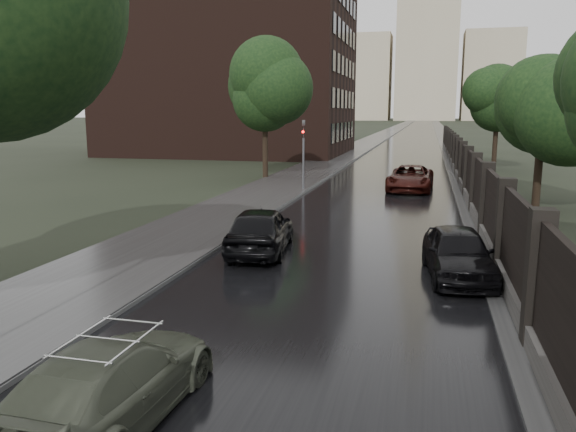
{
  "coord_description": "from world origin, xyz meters",
  "views": [
    {
      "loc": [
        2.48,
        -5.96,
        4.45
      ],
      "look_at": [
        -1.33,
        9.41,
        1.5
      ],
      "focal_mm": 35.0,
      "sensor_mm": 36.0,
      "label": 1
    }
  ],
  "objects_px": {
    "tree_right_b": "(544,101)",
    "traffic_light": "(303,149)",
    "tree_left_far": "(265,99)",
    "hatchback_left": "(261,229)",
    "volga_sedan": "(110,382)",
    "car_right_far": "(410,178)",
    "tree_right_c": "(498,105)",
    "car_right_near": "(458,253)"
  },
  "relations": [
    {
      "from": "hatchback_left",
      "to": "car_right_far",
      "type": "height_order",
      "value": "hatchback_left"
    },
    {
      "from": "tree_right_c",
      "to": "car_right_near",
      "type": "height_order",
      "value": "tree_right_c"
    },
    {
      "from": "tree_right_b",
      "to": "hatchback_left",
      "type": "relative_size",
      "value": 1.59
    },
    {
      "from": "tree_right_c",
      "to": "traffic_light",
      "type": "distance_m",
      "value": 19.26
    },
    {
      "from": "volga_sedan",
      "to": "tree_left_far",
      "type": "bearing_deg",
      "value": -76.72
    },
    {
      "from": "traffic_light",
      "to": "car_right_near",
      "type": "height_order",
      "value": "traffic_light"
    },
    {
      "from": "tree_right_c",
      "to": "car_right_far",
      "type": "relative_size",
      "value": 1.34
    },
    {
      "from": "hatchback_left",
      "to": "car_right_far",
      "type": "distance_m",
      "value": 16.32
    },
    {
      "from": "tree_left_far",
      "to": "tree_right_c",
      "type": "height_order",
      "value": "tree_left_far"
    },
    {
      "from": "volga_sedan",
      "to": "hatchback_left",
      "type": "bearing_deg",
      "value": -84.21
    },
    {
      "from": "car_right_far",
      "to": "volga_sedan",
      "type": "bearing_deg",
      "value": -94.68
    },
    {
      "from": "volga_sedan",
      "to": "car_right_far",
      "type": "bearing_deg",
      "value": -96.13
    },
    {
      "from": "traffic_light",
      "to": "volga_sedan",
      "type": "height_order",
      "value": "traffic_light"
    },
    {
      "from": "tree_right_c",
      "to": "hatchback_left",
      "type": "distance_m",
      "value": 31.16
    },
    {
      "from": "tree_left_far",
      "to": "volga_sedan",
      "type": "relative_size",
      "value": 1.72
    },
    {
      "from": "car_right_near",
      "to": "hatchback_left",
      "type": "bearing_deg",
      "value": 160.21
    },
    {
      "from": "tree_left_far",
      "to": "car_right_near",
      "type": "height_order",
      "value": "tree_left_far"
    },
    {
      "from": "volga_sedan",
      "to": "car_right_near",
      "type": "height_order",
      "value": "car_right_near"
    },
    {
      "from": "volga_sedan",
      "to": "car_right_far",
      "type": "xyz_separation_m",
      "value": [
        3.4,
        25.92,
        0.1
      ]
    },
    {
      "from": "tree_left_far",
      "to": "tree_right_b",
      "type": "height_order",
      "value": "tree_left_far"
    },
    {
      "from": "car_right_near",
      "to": "car_right_far",
      "type": "relative_size",
      "value": 0.79
    },
    {
      "from": "tree_right_b",
      "to": "tree_right_c",
      "type": "bearing_deg",
      "value": 90.0
    },
    {
      "from": "tree_left_far",
      "to": "traffic_light",
      "type": "height_order",
      "value": "tree_left_far"
    },
    {
      "from": "volga_sedan",
      "to": "car_right_near",
      "type": "xyz_separation_m",
      "value": [
        5.2,
        8.72,
        0.08
      ]
    },
    {
      "from": "car_right_far",
      "to": "tree_right_c",
      "type": "bearing_deg",
      "value": 69.02
    },
    {
      "from": "tree_right_c",
      "to": "car_right_near",
      "type": "bearing_deg",
      "value": -97.63
    },
    {
      "from": "tree_right_b",
      "to": "traffic_light",
      "type": "height_order",
      "value": "tree_right_b"
    },
    {
      "from": "tree_left_far",
      "to": "hatchback_left",
      "type": "xyz_separation_m",
      "value": [
        5.41,
        -19.18,
        -4.49
      ]
    },
    {
      "from": "traffic_light",
      "to": "volga_sedan",
      "type": "xyz_separation_m",
      "value": [
        2.5,
        -24.31,
        -1.78
      ]
    },
    {
      "from": "tree_right_b",
      "to": "volga_sedan",
      "type": "distance_m",
      "value": 23.66
    },
    {
      "from": "traffic_light",
      "to": "car_right_near",
      "type": "distance_m",
      "value": 17.47
    },
    {
      "from": "tree_right_b",
      "to": "volga_sedan",
      "type": "height_order",
      "value": "tree_right_b"
    },
    {
      "from": "tree_left_far",
      "to": "tree_right_b",
      "type": "bearing_deg",
      "value": -27.3
    },
    {
      "from": "traffic_light",
      "to": "hatchback_left",
      "type": "xyz_separation_m",
      "value": [
        1.71,
        -14.17,
        -1.64
      ]
    },
    {
      "from": "tree_left_far",
      "to": "traffic_light",
      "type": "xyz_separation_m",
      "value": [
        3.7,
        -5.01,
        -2.84
      ]
    },
    {
      "from": "traffic_light",
      "to": "car_right_near",
      "type": "relative_size",
      "value": 0.98
    },
    {
      "from": "tree_right_b",
      "to": "volga_sedan",
      "type": "relative_size",
      "value": 1.64
    },
    {
      "from": "car_right_far",
      "to": "tree_right_b",
      "type": "bearing_deg",
      "value": -35.16
    },
    {
      "from": "tree_right_b",
      "to": "car_right_near",
      "type": "bearing_deg",
      "value": -108.03
    },
    {
      "from": "hatchback_left",
      "to": "car_right_near",
      "type": "xyz_separation_m",
      "value": [
        5.99,
        -1.42,
        -0.06
      ]
    },
    {
      "from": "tree_left_far",
      "to": "tree_right_b",
      "type": "distance_m",
      "value": 17.45
    },
    {
      "from": "hatchback_left",
      "to": "car_right_far",
      "type": "bearing_deg",
      "value": -111.73
    }
  ]
}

